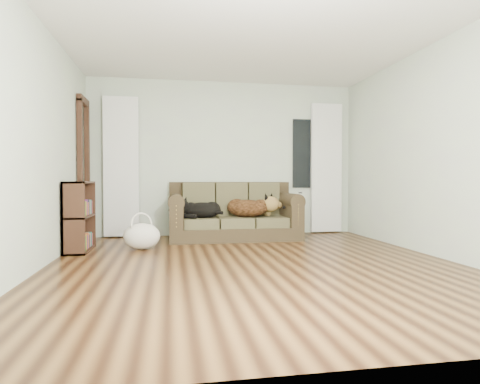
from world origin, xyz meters
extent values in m
plane|color=black|center=(0.00, 0.00, 0.00)|extent=(5.00, 5.00, 0.00)
plane|color=white|center=(0.00, 0.00, 2.60)|extent=(5.00, 5.00, 0.00)
cube|color=beige|center=(0.00, 2.50, 1.30)|extent=(4.50, 0.04, 2.60)
cube|color=beige|center=(-2.25, 0.00, 1.30)|extent=(0.04, 5.00, 2.60)
cube|color=beige|center=(2.25, 0.00, 1.30)|extent=(0.04, 5.00, 2.60)
cube|color=white|center=(-1.70, 2.42, 1.15)|extent=(0.55, 0.08, 2.25)
cube|color=white|center=(1.80, 2.42, 1.15)|extent=(0.55, 0.08, 2.25)
cube|color=black|center=(1.45, 2.47, 1.40)|extent=(0.50, 0.03, 1.20)
cube|color=black|center=(-2.20, 2.05, 1.05)|extent=(0.07, 0.60, 2.10)
cube|color=black|center=(0.08, 1.97, 0.45)|extent=(2.02, 0.87, 0.83)
ellipsoid|color=black|center=(-0.46, 1.90, 0.48)|extent=(0.66, 0.53, 0.25)
ellipsoid|color=black|center=(0.32, 1.91, 0.49)|extent=(0.85, 0.79, 0.31)
cube|color=black|center=(1.14, 1.86, 0.73)|extent=(0.09, 0.17, 0.02)
ellipsoid|color=beige|center=(-1.30, 1.20, 0.16)|extent=(0.57, 0.50, 0.35)
cube|color=black|center=(-2.09, 1.21, 0.50)|extent=(0.34, 0.75, 0.91)
camera|label=1|loc=(-0.92, -4.30, 0.92)|focal=30.00mm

